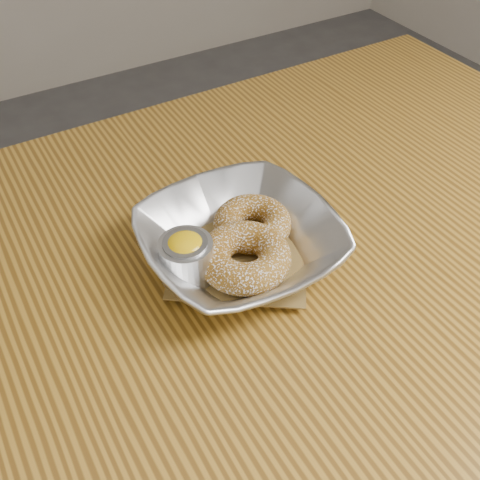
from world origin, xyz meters
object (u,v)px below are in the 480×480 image
donut_back (252,223)px  ramekin (186,257)px  table (240,350)px  serving_bowl (240,243)px  donut_front (244,257)px

donut_back → ramekin: size_ratio=1.55×
table → donut_back: (0.05, 0.06, 0.12)m
ramekin → donut_back: bearing=12.7°
serving_bowl → donut_front: (-0.01, -0.02, 0.00)m
serving_bowl → ramekin: (-0.06, -0.00, 0.01)m
ramekin → donut_front: bearing=-21.9°
serving_bowl → donut_back: bearing=36.2°
donut_back → ramekin: bearing=-167.3°
table → ramekin: bearing=131.4°
serving_bowl → ramekin: size_ratio=3.72×
table → serving_bowl: 0.13m
donut_front → table: bearing=-129.4°
serving_bowl → donut_back: 0.03m
table → donut_back: size_ratio=13.68×
serving_bowl → ramekin: bearing=-179.9°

